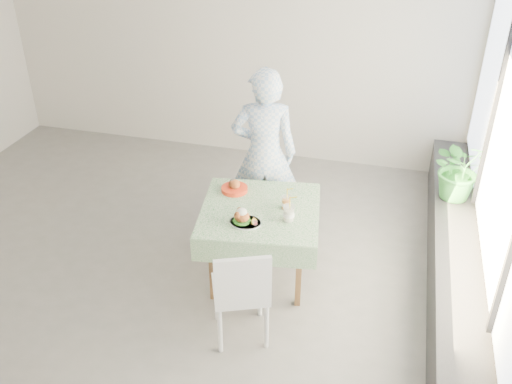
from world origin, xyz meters
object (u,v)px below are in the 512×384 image
(chair_near, at_px, (241,308))
(diner, at_px, (264,154))
(main_dish, at_px, (244,219))
(cafe_table, at_px, (260,235))
(potted_plant, at_px, (461,169))
(chair_far, at_px, (267,212))
(juice_cup_orange, at_px, (286,203))

(chair_near, relative_size, diner, 0.51)
(diner, relative_size, main_dish, 6.43)
(cafe_table, bearing_deg, potted_plant, 32.24)
(chair_near, bearing_deg, chair_far, 95.88)
(cafe_table, height_order, potted_plant, potted_plant)
(cafe_table, bearing_deg, chair_near, -86.55)
(chair_far, xyz_separation_m, chair_near, (0.16, -1.50, 0.02))
(chair_near, xyz_separation_m, diner, (-0.20, 1.56, 0.61))
(main_dish, bearing_deg, chair_near, -76.84)
(chair_near, xyz_separation_m, main_dish, (-0.13, 0.55, 0.50))
(chair_far, xyz_separation_m, main_dish, (0.03, -0.96, 0.53))
(diner, bearing_deg, juice_cup_orange, 104.98)
(chair_near, distance_m, main_dish, 0.75)
(cafe_table, distance_m, diner, 0.89)
(cafe_table, xyz_separation_m, potted_plant, (1.75, 1.10, 0.36))
(potted_plant, bearing_deg, juice_cup_orange, -145.85)
(cafe_table, relative_size, juice_cup_orange, 4.68)
(chair_far, bearing_deg, chair_near, -84.12)
(diner, height_order, main_dish, diner)
(diner, xyz_separation_m, juice_cup_orange, (0.38, -0.69, -0.10))
(chair_near, bearing_deg, main_dish, 103.16)
(cafe_table, xyz_separation_m, main_dish, (-0.08, -0.25, 0.33))
(chair_near, height_order, juice_cup_orange, juice_cup_orange)
(potted_plant, bearing_deg, diner, -169.92)
(chair_far, height_order, juice_cup_orange, juice_cup_orange)
(juice_cup_orange, relative_size, potted_plant, 0.39)
(main_dish, distance_m, juice_cup_orange, 0.44)
(chair_far, distance_m, juice_cup_orange, 0.90)
(diner, relative_size, juice_cup_orange, 7.11)
(main_dish, bearing_deg, cafe_table, 72.66)
(chair_far, bearing_deg, juice_cup_orange, -62.60)
(chair_near, height_order, potted_plant, potted_plant)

